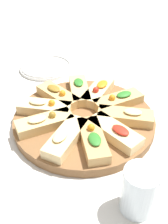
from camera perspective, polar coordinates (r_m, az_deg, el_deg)
name	(u,v)px	position (r m, az deg, el deg)	size (l,w,h in m)	color
ground_plane	(84,123)	(0.69, 0.00, -2.41)	(3.00, 3.00, 0.00)	silver
serving_board	(84,119)	(0.68, 0.00, -1.64)	(0.36, 0.36, 0.02)	brown
focaccia_slice_0	(79,90)	(0.75, -1.03, 4.84)	(0.11, 0.14, 0.03)	#DBB775
focaccia_slice_1	(58,95)	(0.73, -5.72, 3.64)	(0.15, 0.10, 0.04)	tan
focaccia_slice_2	(44,107)	(0.69, -8.62, 1.02)	(0.14, 0.08, 0.04)	#E5C689
focaccia_slice_3	(45,122)	(0.64, -8.59, -2.26)	(0.13, 0.13, 0.04)	#DBB775
focaccia_slice_4	(64,137)	(0.59, -4.37, -5.44)	(0.06, 0.14, 0.03)	#E5C689
focaccia_slice_5	(93,139)	(0.59, 1.95, -5.93)	(0.12, 0.14, 0.04)	tan
focaccia_slice_6	(115,132)	(0.61, 6.71, -4.33)	(0.14, 0.10, 0.03)	#E5C689
focaccia_slice_7	(126,116)	(0.66, 9.06, -0.93)	(0.14, 0.08, 0.03)	tan
focaccia_slice_8	(118,101)	(0.71, 7.49, 2.46)	(0.12, 0.14, 0.04)	tan
focaccia_slice_9	(100,92)	(0.74, 3.46, 4.46)	(0.06, 0.14, 0.04)	#E5C689
plate_left	(46,67)	(0.95, -8.24, 9.73)	(0.18, 0.18, 0.02)	white
water_glass	(139,191)	(0.49, 11.89, -16.43)	(0.06, 0.06, 0.10)	silver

